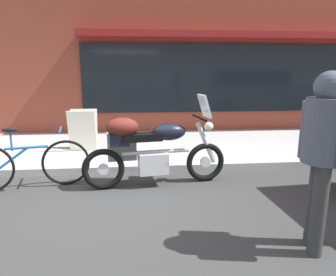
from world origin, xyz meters
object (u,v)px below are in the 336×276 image
pedestrian_walking (324,142)px  sandwich_board_sign (83,130)px  touring_motorcycle (147,147)px  parked_bicycle (28,164)px

pedestrian_walking → sandwich_board_sign: size_ratio=2.06×
pedestrian_walking → sandwich_board_sign: bearing=128.0°
touring_motorcycle → pedestrian_walking: 2.50m
pedestrian_walking → sandwich_board_sign: (-2.87, 3.68, -0.55)m
touring_motorcycle → parked_bicycle: (-1.78, 0.01, -0.21)m
parked_bicycle → pedestrian_walking: (3.36, -1.88, 0.71)m
parked_bicycle → sandwich_board_sign: 1.86m
pedestrian_walking → sandwich_board_sign: 4.70m
touring_motorcycle → pedestrian_walking: pedestrian_walking is taller
touring_motorcycle → parked_bicycle: bearing=179.7°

